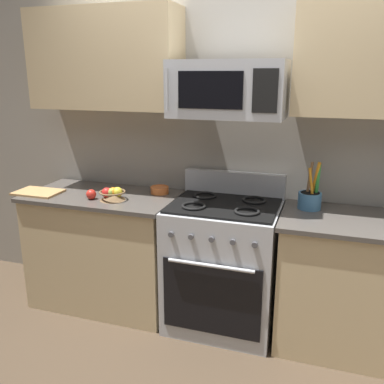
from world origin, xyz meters
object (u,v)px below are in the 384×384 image
(fruit_basket, at_px, (112,194))
(apple_loose, at_px, (91,194))
(microwave, at_px, (228,89))
(cutting_board, at_px, (38,192))
(prep_bowl, at_px, (160,190))
(range_oven, at_px, (223,264))
(utensil_crock, at_px, (310,198))

(fruit_basket, height_order, apple_loose, fruit_basket)
(microwave, distance_m, cutting_board, 1.65)
(cutting_board, height_order, prep_bowl, prep_bowl)
(range_oven, height_order, cutting_board, range_oven)
(cutting_board, bearing_deg, prep_bowl, 18.10)
(microwave, relative_size, utensil_crock, 2.27)
(cutting_board, bearing_deg, range_oven, 5.24)
(range_oven, relative_size, utensil_crock, 3.31)
(fruit_basket, relative_size, prep_bowl, 1.35)
(cutting_board, xyz_separation_m, prep_bowl, (0.89, 0.29, 0.02))
(apple_loose, bearing_deg, cutting_board, 178.74)
(prep_bowl, bearing_deg, microwave, -13.24)
(fruit_basket, bearing_deg, range_oven, 7.79)
(microwave, bearing_deg, prep_bowl, 166.76)
(utensil_crock, relative_size, cutting_board, 0.96)
(apple_loose, height_order, cutting_board, apple_loose)
(range_oven, distance_m, fruit_basket, 0.95)
(microwave, distance_m, fruit_basket, 1.11)
(range_oven, bearing_deg, apple_loose, -171.62)
(range_oven, relative_size, cutting_board, 3.19)
(range_oven, relative_size, prep_bowl, 7.69)
(range_oven, height_order, microwave, microwave)
(utensil_crock, distance_m, cutting_board, 2.02)
(microwave, xyz_separation_m, fruit_basket, (-0.81, -0.14, -0.75))
(fruit_basket, xyz_separation_m, apple_loose, (-0.16, -0.03, -0.01))
(microwave, xyz_separation_m, cutting_board, (-1.44, -0.16, -0.78))
(range_oven, relative_size, fruit_basket, 5.69)
(utensil_crock, bearing_deg, prep_bowl, 178.60)
(utensil_crock, distance_m, prep_bowl, 1.12)
(utensil_crock, relative_size, apple_loose, 4.47)
(microwave, relative_size, apple_loose, 10.14)
(utensil_crock, relative_size, prep_bowl, 2.32)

